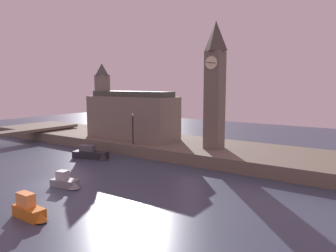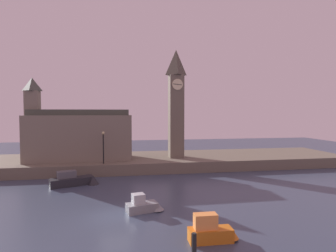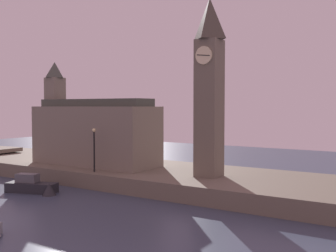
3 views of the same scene
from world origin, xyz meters
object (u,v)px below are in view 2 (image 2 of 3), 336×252
object	(u,v)px
parliament_hall	(77,135)
streetlamp	(103,144)
boat_barge_dark	(76,180)
boat_patrol_orange	(212,231)
mooring_post_right	(194,249)
clock_tower	(176,102)
boat_cruiser_grey	(145,205)

from	to	relation	value
parliament_hall	streetlamp	distance (m)	5.49
boat_barge_dark	boat_patrol_orange	bearing A→B (deg)	-55.84
boat_patrol_orange	mooring_post_right	bearing A→B (deg)	-126.71
streetlamp	boat_patrol_orange	world-z (taller)	streetlamp
mooring_post_right	boat_patrol_orange	xyz separation A→B (m)	(1.89, 2.53, -0.23)
clock_tower	mooring_post_right	world-z (taller)	clock_tower
clock_tower	boat_cruiser_grey	size ratio (longest dim) A/B	4.78
mooring_post_right	clock_tower	bearing A→B (deg)	80.64
streetlamp	parliament_hall	bearing A→B (deg)	134.81
boat_cruiser_grey	boat_patrol_orange	bearing A→B (deg)	-58.47
clock_tower	boat_cruiser_grey	bearing A→B (deg)	-109.17
clock_tower	boat_patrol_orange	xyz separation A→B (m)	(-2.54, -24.30, -9.10)
boat_barge_dark	boat_patrol_orange	xyz separation A→B (m)	(10.71, -15.79, 0.07)
parliament_hall	boat_barge_dark	xyz separation A→B (m)	(0.98, -8.62, -4.47)
streetlamp	mooring_post_right	distance (m)	24.09
parliament_hall	boat_patrol_orange	world-z (taller)	parliament_hall
clock_tower	mooring_post_right	size ratio (longest dim) A/B	8.98
parliament_hall	boat_patrol_orange	bearing A→B (deg)	-64.40
streetlamp	boat_patrol_orange	distance (m)	22.30
clock_tower	boat_cruiser_grey	distance (m)	21.33
boat_cruiser_grey	clock_tower	bearing A→B (deg)	70.83
boat_patrol_orange	boat_barge_dark	bearing A→B (deg)	124.16
parliament_hall	boat_cruiser_grey	xyz separation A→B (m)	(7.92, -18.26, -4.56)
parliament_hall	boat_patrol_orange	xyz separation A→B (m)	(11.70, -24.41, -4.40)
parliament_hall	mooring_post_right	xyz separation A→B (m)	(9.81, -26.94, -4.17)
boat_patrol_orange	boat_cruiser_grey	bearing A→B (deg)	121.53
clock_tower	boat_barge_dark	bearing A→B (deg)	-147.29
mooring_post_right	boat_patrol_orange	distance (m)	3.17
clock_tower	boat_barge_dark	world-z (taller)	clock_tower
clock_tower	streetlamp	bearing A→B (deg)	-160.33
boat_cruiser_grey	boat_barge_dark	xyz separation A→B (m)	(-6.94, 9.64, 0.09)
parliament_hall	boat_cruiser_grey	bearing A→B (deg)	-66.54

